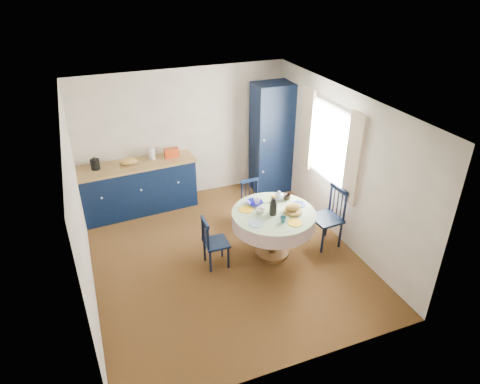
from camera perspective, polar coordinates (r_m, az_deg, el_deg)
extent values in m
plane|color=black|center=(6.91, -2.06, -8.57)|extent=(4.50, 4.50, 0.00)
plane|color=white|center=(5.74, -2.50, 11.64)|extent=(4.50, 4.50, 0.00)
cube|color=white|center=(8.20, -7.50, 7.54)|extent=(4.00, 0.02, 2.50)
cube|color=white|center=(5.98, -20.67, -2.74)|extent=(0.02, 4.50, 2.50)
cube|color=white|center=(7.06, 13.28, 3.36)|extent=(0.02, 4.50, 2.50)
plane|color=white|center=(7.18, 12.17, 6.13)|extent=(0.00, 1.20, 1.20)
cube|color=white|center=(6.60, 14.87, 4.20)|extent=(0.05, 0.34, 1.45)
cube|color=white|center=(7.68, 8.95, 8.33)|extent=(0.05, 0.34, 1.45)
cube|color=black|center=(8.11, -13.45, 0.54)|extent=(2.11, 0.76, 0.91)
cube|color=#A78A4C|center=(7.90, -13.84, 3.59)|extent=(2.18, 0.80, 0.04)
cube|color=#9A300E|center=(8.04, -9.22, 5.29)|extent=(0.27, 0.16, 0.16)
cube|color=#A78A4C|center=(7.82, -14.59, 3.45)|extent=(0.36, 0.26, 0.02)
ellipsoid|color=tan|center=(7.79, -14.66, 3.96)|extent=(0.31, 0.20, 0.13)
cylinder|color=silver|center=(7.99, -11.78, 5.13)|extent=(0.12, 0.12, 0.22)
cube|color=black|center=(8.43, 4.33, 7.13)|extent=(0.77, 0.55, 2.18)
cylinder|color=white|center=(8.04, 3.25, 6.88)|extent=(0.04, 0.02, 0.04)
cylinder|color=white|center=(8.30, 3.12, 2.70)|extent=(0.04, 0.02, 0.04)
cylinder|color=#5A3519|center=(6.97, 4.28, -8.00)|extent=(0.53, 0.53, 0.05)
cylinder|color=#5A3519|center=(6.76, 4.39, -5.58)|extent=(0.11, 0.11, 0.71)
cylinder|color=#5A3519|center=(6.56, 4.51, -2.93)|extent=(1.23, 1.23, 0.03)
cylinder|color=white|center=(6.61, 4.48, -3.63)|extent=(1.29, 1.29, 0.22)
cylinder|color=silver|center=(6.55, 4.52, -2.77)|extent=(1.29, 1.29, 0.01)
cylinder|color=#97B8C9|center=(6.26, 2.12, -4.20)|extent=(0.22, 0.22, 0.01)
cylinder|color=gold|center=(6.32, 7.35, -4.11)|extent=(0.22, 0.22, 0.01)
cylinder|color=navy|center=(6.79, 7.83, -1.63)|extent=(0.22, 0.22, 0.01)
cylinder|color=#96CA7A|center=(6.86, 3.48, -1.03)|extent=(0.22, 0.22, 0.01)
cylinder|color=gold|center=(6.59, 0.82, -2.34)|extent=(0.22, 0.22, 0.01)
cylinder|color=olive|center=(6.56, 7.08, -2.58)|extent=(0.28, 0.28, 0.05)
ellipsoid|color=tan|center=(6.52, 7.12, -1.98)|extent=(0.26, 0.16, 0.11)
cube|color=silver|center=(6.59, 2.79, -2.24)|extent=(0.10, 0.07, 0.04)
cylinder|color=black|center=(6.57, -1.56, -8.73)|extent=(0.03, 0.03, 0.38)
cylinder|color=black|center=(6.80, -2.42, -7.28)|extent=(0.03, 0.03, 0.38)
cylinder|color=black|center=(6.50, -3.96, -9.26)|extent=(0.03, 0.03, 0.38)
cylinder|color=black|center=(6.74, -4.73, -7.77)|extent=(0.03, 0.03, 0.38)
cube|color=black|center=(6.53, -3.22, -6.78)|extent=(0.36, 0.38, 0.04)
cylinder|color=black|center=(6.25, -4.25, -6.24)|extent=(0.03, 0.03, 0.43)
cylinder|color=black|center=(6.49, -5.03, -4.79)|extent=(0.03, 0.03, 0.43)
cube|color=black|center=(6.26, -4.72, -4.02)|extent=(0.04, 0.34, 0.05)
cylinder|color=black|center=(6.31, -4.43, -6.02)|extent=(0.02, 0.02, 0.36)
cylinder|color=black|center=(6.38, -4.64, -5.63)|extent=(0.02, 0.02, 0.36)
cylinder|color=black|center=(6.44, -4.85, -5.26)|extent=(0.02, 0.02, 0.36)
cylinder|color=black|center=(7.42, 1.22, -3.84)|extent=(0.03, 0.03, 0.38)
cylinder|color=black|center=(7.54, 3.27, -3.32)|extent=(0.03, 0.03, 0.38)
cylinder|color=black|center=(7.64, 0.30, -2.81)|extent=(0.03, 0.03, 0.38)
cylinder|color=black|center=(7.75, 2.30, -2.32)|extent=(0.03, 0.03, 0.38)
cube|color=black|center=(7.48, 1.80, -1.71)|extent=(0.39, 0.38, 0.04)
cylinder|color=black|center=(7.44, 0.25, 0.01)|extent=(0.03, 0.03, 0.42)
cylinder|color=black|center=(7.56, 2.30, 0.47)|extent=(0.03, 0.03, 0.42)
cube|color=black|center=(7.41, 1.30, 1.55)|extent=(0.34, 0.06, 0.05)
cylinder|color=black|center=(7.48, 0.74, 0.00)|extent=(0.02, 0.02, 0.35)
cylinder|color=black|center=(7.51, 1.28, 0.12)|extent=(0.02, 0.02, 0.35)
cylinder|color=black|center=(7.54, 1.82, 0.24)|extent=(0.02, 0.02, 0.35)
cylinder|color=black|center=(7.22, 9.24, -4.85)|extent=(0.04, 0.04, 0.47)
cylinder|color=black|center=(6.98, 10.94, -6.34)|extent=(0.04, 0.04, 0.47)
cylinder|color=black|center=(7.40, 11.47, -4.17)|extent=(0.04, 0.04, 0.47)
cylinder|color=black|center=(7.17, 13.20, -5.59)|extent=(0.04, 0.04, 0.47)
cube|color=black|center=(7.05, 11.40, -3.51)|extent=(0.47, 0.49, 0.04)
cylinder|color=black|center=(7.15, 12.00, -0.67)|extent=(0.04, 0.04, 0.52)
cylinder|color=black|center=(6.91, 13.81, -2.02)|extent=(0.04, 0.04, 0.52)
cube|color=black|center=(6.92, 13.10, 0.38)|extent=(0.08, 0.41, 0.07)
cylinder|color=black|center=(7.11, 12.40, -1.13)|extent=(0.02, 0.02, 0.43)
cylinder|color=black|center=(7.04, 12.87, -1.48)|extent=(0.02, 0.02, 0.43)
cylinder|color=black|center=(6.98, 13.35, -1.85)|extent=(0.02, 0.02, 0.43)
imported|color=silver|center=(6.47, 2.70, -2.60)|extent=(0.12, 0.12, 0.09)
imported|color=#265765|center=(6.30, 5.76, -3.68)|extent=(0.10, 0.10, 0.09)
imported|color=black|center=(6.88, 6.27, -0.70)|extent=(0.12, 0.12, 0.09)
imported|color=silver|center=(6.73, 2.25, -1.23)|extent=(0.10, 0.10, 0.10)
imported|color=navy|center=(6.73, 1.99, -1.44)|extent=(0.24, 0.24, 0.06)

